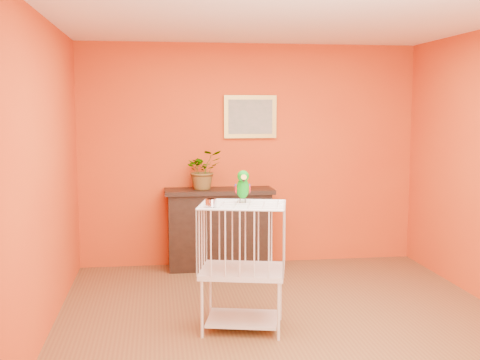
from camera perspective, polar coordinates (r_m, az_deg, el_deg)
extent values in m
plane|color=brown|center=(5.23, 4.81, -13.87)|extent=(4.50, 4.50, 0.00)
plane|color=#C74312|center=(7.13, 0.93, 2.40)|extent=(4.00, 0.00, 4.00)
plane|color=#C74312|center=(2.81, 15.27, -4.63)|extent=(4.00, 0.00, 4.00)
plane|color=#C74312|center=(4.89, -18.54, 0.04)|extent=(0.00, 4.50, 4.50)
plane|color=white|center=(4.96, 5.12, 15.53)|extent=(4.50, 4.50, 0.00)
cube|color=black|center=(6.99, -1.98, -4.82)|extent=(1.17, 0.39, 0.88)
cube|color=black|center=(6.91, -1.99, -1.06)|extent=(1.25, 0.45, 0.05)
cube|color=black|center=(6.82, -1.82, -5.12)|extent=(0.82, 0.02, 0.44)
cube|color=brown|center=(6.94, -3.94, -5.74)|extent=(0.05, 0.18, 0.27)
cube|color=#2E4522|center=(6.95, -3.30, -5.72)|extent=(0.05, 0.18, 0.27)
cube|color=brown|center=(6.96, -2.57, -5.71)|extent=(0.05, 0.18, 0.27)
cube|color=#2E4522|center=(6.96, -1.77, -5.68)|extent=(0.05, 0.18, 0.27)
cube|color=brown|center=(6.98, -0.97, -5.66)|extent=(0.05, 0.18, 0.27)
imported|color=#26722D|center=(6.83, -3.48, 0.54)|extent=(0.51, 0.54, 0.35)
cube|color=gold|center=(7.08, 0.98, 6.02)|extent=(0.62, 0.03, 0.50)
cube|color=gray|center=(7.07, 1.00, 6.02)|extent=(0.52, 0.01, 0.40)
cube|color=silver|center=(5.20, 0.25, -13.01)|extent=(0.67, 0.57, 0.02)
cube|color=silver|center=(5.07, 0.25, -8.63)|extent=(0.79, 0.67, 0.04)
cube|color=silver|center=(4.95, 0.26, -2.36)|extent=(0.79, 0.67, 0.01)
cylinder|color=silver|center=(4.96, -3.64, -12.13)|extent=(0.03, 0.03, 0.48)
cylinder|color=silver|center=(4.90, 3.69, -12.35)|extent=(0.03, 0.03, 0.48)
cylinder|color=silver|center=(5.41, -2.84, -10.51)|extent=(0.03, 0.03, 0.48)
cylinder|color=silver|center=(5.36, 3.84, -10.69)|extent=(0.03, 0.03, 0.48)
cylinder|color=silver|center=(4.80, -2.78, -2.17)|extent=(0.09, 0.09, 0.06)
cylinder|color=#59544C|center=(5.02, 0.01, -1.98)|extent=(0.01, 0.01, 0.04)
cylinder|color=#59544C|center=(5.03, 0.51, -1.97)|extent=(0.01, 0.01, 0.04)
ellipsoid|color=#057F07|center=(5.01, 0.26, -0.80)|extent=(0.11, 0.16, 0.20)
ellipsoid|color=#057F07|center=(4.97, 0.30, 0.36)|extent=(0.10, 0.11, 0.10)
cone|color=orange|center=(4.92, 0.34, 0.18)|extent=(0.05, 0.07, 0.06)
cone|color=black|center=(4.94, 0.33, -0.01)|extent=(0.03, 0.03, 0.03)
sphere|color=black|center=(4.95, -0.07, 0.45)|extent=(0.01, 0.01, 0.01)
sphere|color=black|center=(4.95, 0.70, 0.46)|extent=(0.01, 0.01, 0.01)
ellipsoid|color=#A50C0C|center=(5.02, -0.37, -0.90)|extent=(0.03, 0.06, 0.07)
ellipsoid|color=navy|center=(5.03, 0.88, -0.88)|extent=(0.03, 0.06, 0.07)
cone|color=#057F07|center=(5.09, 0.20, -1.45)|extent=(0.07, 0.14, 0.11)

